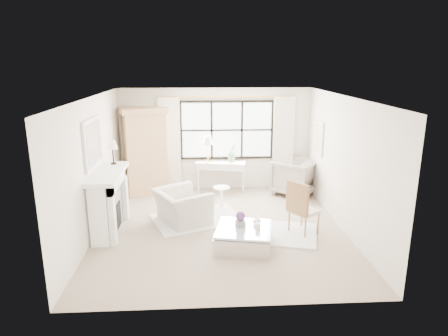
{
  "coord_description": "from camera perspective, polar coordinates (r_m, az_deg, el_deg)",
  "views": [
    {
      "loc": [
        -0.38,
        -7.67,
        3.37
      ],
      "look_at": [
        0.08,
        0.2,
        1.24
      ],
      "focal_mm": 32.0,
      "sensor_mm": 36.0,
      "label": 1
    }
  ],
  "objects": [
    {
      "name": "orchid_plant",
      "position": [
        10.46,
        1.21,
        2.32
      ],
      "size": [
        0.36,
        0.34,
        0.52
      ],
      "primitive_type": "imported",
      "rotation": [
        0.0,
        0.0,
        0.54
      ],
      "color": "#54714B",
      "rests_on": "console_table"
    },
    {
      "name": "console_table",
      "position": [
        10.6,
        -0.48,
        -1.18
      ],
      "size": [
        1.36,
        0.69,
        0.8
      ],
      "rotation": [
        0.0,
        0.0,
        -0.19
      ],
      "color": "white",
      "rests_on": "floor"
    },
    {
      "name": "wall_back",
      "position": [
        10.62,
        -1.23,
        4.12
      ],
      "size": [
        5.0,
        0.0,
        5.0
      ],
      "primitive_type": "plane",
      "rotation": [
        1.57,
        0.0,
        0.0
      ],
      "color": "white",
      "rests_on": "ground"
    },
    {
      "name": "floor",
      "position": [
        8.39,
        -0.46,
        -8.6
      ],
      "size": [
        5.5,
        5.5,
        0.0
      ],
      "primitive_type": "plane",
      "color": "tan",
      "rests_on": "ground"
    },
    {
      "name": "mirror_frame",
      "position": [
        8.1,
        -18.26,
        3.43
      ],
      "size": [
        0.05,
        1.15,
        0.95
      ],
      "primitive_type": "cube",
      "color": "white",
      "rests_on": "wall_left"
    },
    {
      "name": "mantel_lamp",
      "position": [
        8.64,
        -15.67,
        3.07
      ],
      "size": [
        0.22,
        0.22,
        0.51
      ],
      "color": "black",
      "rests_on": "fireplace"
    },
    {
      "name": "wall_left",
      "position": [
        8.21,
        -18.18,
        0.08
      ],
      "size": [
        0.0,
        5.5,
        5.5
      ],
      "primitive_type": "plane",
      "rotation": [
        1.57,
        0.0,
        1.57
      ],
      "color": "white",
      "rests_on": "ground"
    },
    {
      "name": "curtain_left",
      "position": [
        10.57,
        -7.73,
        3.29
      ],
      "size": [
        0.55,
        0.1,
        2.47
      ],
      "primitive_type": "cube",
      "color": "white",
      "rests_on": "ground"
    },
    {
      "name": "mirror_glass",
      "position": [
        8.09,
        -18.05,
        3.44
      ],
      "size": [
        0.02,
        1.0,
        0.8
      ],
      "primitive_type": "cube",
      "color": "silver",
      "rests_on": "wall_left"
    },
    {
      "name": "ceiling",
      "position": [
        7.71,
        -0.5,
        10.11
      ],
      "size": [
        5.5,
        5.5,
        0.0
      ],
      "primitive_type": "plane",
      "rotation": [
        3.14,
        0.0,
        0.0
      ],
      "color": "white",
      "rests_on": "ground"
    },
    {
      "name": "french_chair",
      "position": [
        8.22,
        11.21,
        -7.08
      ],
      "size": [
        0.67,
        0.67,
        1.08
      ],
      "rotation": [
        0.0,
        0.0,
        2.2
      ],
      "color": "#A27243",
      "rests_on": "floor"
    },
    {
      "name": "rug_left",
      "position": [
        8.83,
        -3.7,
        -7.27
      ],
      "size": [
        2.22,
        1.89,
        0.03
      ],
      "primitive_type": "cube",
      "rotation": [
        0.0,
        0.0,
        0.36
      ],
      "color": "silver",
      "rests_on": "floor"
    },
    {
      "name": "club_armchair",
      "position": [
        8.59,
        -6.0,
        -5.52
      ],
      "size": [
        1.39,
        1.44,
        0.72
      ],
      "primitive_type": "imported",
      "rotation": [
        0.0,
        0.0,
        2.09
      ],
      "color": "beige",
      "rests_on": "floor"
    },
    {
      "name": "curtain_rod",
      "position": [
        10.4,
        0.43,
        10.12
      ],
      "size": [
        3.3,
        0.04,
        0.04
      ],
      "primitive_type": "cylinder",
      "rotation": [
        0.0,
        1.57,
        0.0
      ],
      "color": "#B98940",
      "rests_on": "wall_back"
    },
    {
      "name": "wall_right",
      "position": [
        8.44,
        16.73,
        0.59
      ],
      "size": [
        0.0,
        5.5,
        5.5
      ],
      "primitive_type": "plane",
      "rotation": [
        1.57,
        0.0,
        -1.57
      ],
      "color": "beige",
      "rests_on": "ground"
    },
    {
      "name": "window_pane",
      "position": [
        10.57,
        0.4,
        5.44
      ],
      "size": [
        2.4,
        0.02,
        1.5
      ],
      "primitive_type": "cube",
      "color": "white",
      "rests_on": "wall_back"
    },
    {
      "name": "rug_right",
      "position": [
        8.21,
        7.32,
        -9.16
      ],
      "size": [
        1.88,
        1.6,
        0.03
      ],
      "primitive_type": "cube",
      "rotation": [
        0.0,
        0.0,
        -0.27
      ],
      "color": "silver",
      "rests_on": "floor"
    },
    {
      "name": "console_lamp",
      "position": [
        10.38,
        -2.32,
        3.89
      ],
      "size": [
        0.28,
        0.28,
        0.69
      ],
      "color": "#B17D3D",
      "rests_on": "console_table"
    },
    {
      "name": "coffee_vase",
      "position": [
        7.61,
        4.71,
        -7.42
      ],
      "size": [
        0.19,
        0.19,
        0.16
      ],
      "primitive_type": "imported",
      "rotation": [
        0.0,
        0.0,
        -0.26
      ],
      "color": "white",
      "rests_on": "coffee_table"
    },
    {
      "name": "fireplace",
      "position": [
        8.36,
        -16.29,
        -4.55
      ],
      "size": [
        0.58,
        1.66,
        1.26
      ],
      "color": "white",
      "rests_on": "ground"
    },
    {
      "name": "window_frame",
      "position": [
        10.56,
        0.41,
        5.44
      ],
      "size": [
        2.5,
        0.04,
        1.5
      ],
      "primitive_type": null,
      "color": "black",
      "rests_on": "wall_back"
    },
    {
      "name": "planter_box",
      "position": [
        7.49,
        2.36,
        -7.93
      ],
      "size": [
        0.19,
        0.19,
        0.12
      ],
      "primitive_type": "cube",
      "rotation": [
        0.0,
        0.0,
        0.17
      ],
      "color": "slate",
      "rests_on": "coffee_table"
    },
    {
      "name": "art_frame",
      "position": [
        9.96,
        13.38,
        4.15
      ],
      "size": [
        0.04,
        0.62,
        0.82
      ],
      "primitive_type": "cube",
      "color": "white",
      "rests_on": "wall_right"
    },
    {
      "name": "planter_flowers",
      "position": [
        7.44,
        2.37,
        -6.88
      ],
      "size": [
        0.18,
        0.18,
        0.18
      ],
      "primitive_type": "sphere",
      "color": "#522B6B",
      "rests_on": "planter_box"
    },
    {
      "name": "art_canvas",
      "position": [
        9.96,
        13.27,
        4.15
      ],
      "size": [
        0.01,
        0.52,
        0.72
      ],
      "primitive_type": "cube",
      "color": "beige",
      "rests_on": "wall_right"
    },
    {
      "name": "wingback_chair",
      "position": [
        10.5,
        10.04,
        -1.24
      ],
      "size": [
        1.41,
        1.41,
        0.92
      ],
      "primitive_type": "imported",
      "rotation": [
        0.0,
        0.0,
        -2.27
      ],
      "color": "#A19588",
      "rests_on": "floor"
    },
    {
      "name": "side_table",
      "position": [
        9.41,
        -0.36,
        -3.76
      ],
      "size": [
        0.4,
        0.4,
        0.51
      ],
      "color": "white",
      "rests_on": "floor"
    },
    {
      "name": "armoire",
      "position": [
        10.42,
        -11.2,
        2.44
      ],
      "size": [
        1.29,
        1.03,
        2.24
      ],
      "rotation": [
        0.0,
        0.0,
        0.33
      ],
      "color": "tan",
      "rests_on": "floor"
    },
    {
      "name": "curtain_right",
      "position": [
        10.76,
        8.44,
        3.48
      ],
      "size": [
        0.55,
        0.1,
        2.47
      ],
      "primitive_type": "cube",
      "color": "silver",
      "rests_on": "ground"
    },
    {
      "name": "pillar_candle",
      "position": [
        7.39,
        4.85,
        -8.32
      ],
      "size": [
        0.1,
        0.1,
        0.12
      ],
      "primitive_type": "cylinder",
      "color": "silver",
      "rests_on": "coffee_table"
    },
    {
      "name": "coffee_table",
      "position": [
        7.55,
        2.84,
        -9.9
      ],
      "size": [
        1.18,
        1.18,
        0.38
      ],
      "rotation": [
        0.0,
        0.0,
        -0.2
      ],
      "color": "white",
      "rests_on": "floor"
    },
    {
      "name": "wall_front",
      "position": [
        5.33,
        1.02,
        -7.15
      ],
      "size": [
        5.0,
        0.0,
        5.0
      ],
      "primitive_type": "plane",
      "rotation": [
        -1.57,
        0.0,
        0.0
      ],
      "color": "beige",
      "rests_on": "ground"
    }
  ]
}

